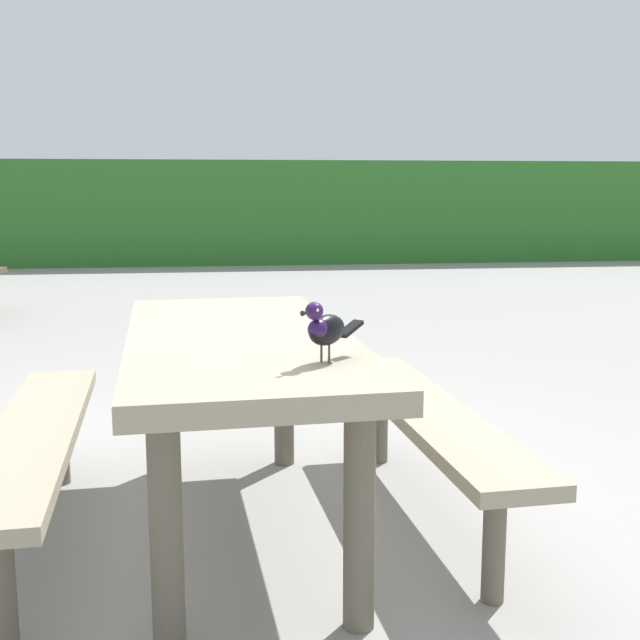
{
  "coord_description": "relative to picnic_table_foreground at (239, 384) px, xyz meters",
  "views": [
    {
      "loc": [
        -0.01,
        -2.98,
        1.25
      ],
      "look_at": [
        0.31,
        -0.56,
        0.84
      ],
      "focal_mm": 45.04,
      "sensor_mm": 36.0,
      "label": 1
    }
  ],
  "objects": [
    {
      "name": "ground_plane",
      "position": [
        -0.07,
        0.2,
        -0.56
      ],
      "size": [
        60.0,
        60.0,
        0.0
      ],
      "primitive_type": "plane",
      "color": "gray"
    },
    {
      "name": "bird_grackle",
      "position": [
        0.23,
        -0.52,
        0.29
      ],
      "size": [
        0.22,
        0.22,
        0.18
      ],
      "color": "black",
      "rests_on": "picnic_table_foreground"
    },
    {
      "name": "picnic_table_foreground",
      "position": [
        0.0,
        0.0,
        0.0
      ],
      "size": [
        1.79,
        1.84,
        0.74
      ],
      "color": "gray",
      "rests_on": "ground"
    },
    {
      "name": "hedge_wall",
      "position": [
        -0.07,
        10.94,
        0.28
      ],
      "size": [
        28.0,
        1.82,
        1.66
      ],
      "primitive_type": "cube",
      "color": "#2D6B28",
      "rests_on": "ground"
    }
  ]
}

